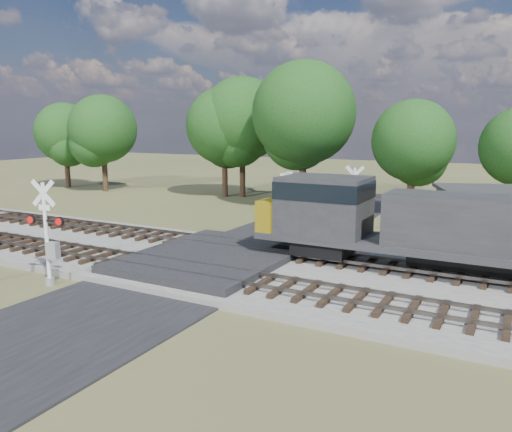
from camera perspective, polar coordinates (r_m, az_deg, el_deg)
The scene contains 10 objects.
ground at distance 24.26m, azimuth -5.55°, elevation -5.90°, with size 160.00×160.00×0.00m, color #444C28.
ballast_bed at distance 21.09m, azimuth 18.75°, elevation -8.48°, with size 140.00×10.00×0.30m, color gray.
road at distance 24.25m, azimuth -5.55°, elevation -5.81°, with size 7.00×60.00×0.08m, color black.
crossing_panel at distance 24.58m, azimuth -4.91°, elevation -4.92°, with size 7.00×9.00×0.62m, color #262628.
track_near at distance 20.93m, azimuth -1.48°, elevation -7.31°, with size 140.00×2.60×0.33m.
track_far at distance 25.22m, azimuth 4.20°, elevation -4.28°, with size 140.00×2.60×0.33m.
crossing_signal_near at distance 22.83m, azimuth -22.61°, elevation -2.77°, with size 1.82×0.49×4.56m.
crossing_signal_far at distance 29.59m, azimuth 10.90°, elevation 0.61°, with size 1.82×0.39×4.50m.
equipment_shed at distance 31.89m, azimuth 24.27°, elevation 0.12°, with size 6.03×6.03×3.22m.
treeline at distance 40.35m, azimuth 16.79°, elevation 9.78°, with size 80.88×11.64×11.99m.
Camera 1 is at (13.08, -19.30, 6.71)m, focal length 35.00 mm.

